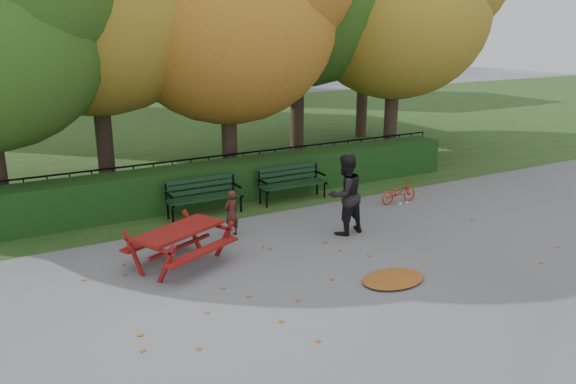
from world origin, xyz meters
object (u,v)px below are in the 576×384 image
bench_left (203,194)px  picnic_table (180,237)px  tree_e (410,1)px  bench_right (291,181)px  tree_c (241,7)px  child (231,213)px  adult (345,195)px  bicycle (399,192)px

bench_left → picnic_table: (-1.46, -2.61, 0.05)m
tree_e → bench_right: bearing=-159.1°
tree_c → bench_right: size_ratio=4.44×
child → picnic_table: bearing=14.3°
bench_left → picnic_table: bench_left is taller
bench_right → tree_c: bearing=96.7°
adult → child: bearing=-33.1°
bicycle → tree_c: bearing=34.3°
tree_e → child: bearing=-154.7°
tree_c → picnic_table: 7.40m
adult → picnic_table: bearing=-8.4°
bench_left → adult: bearing=-50.9°
tree_c → bicycle: (2.53, -3.82, -4.55)m
adult → bicycle: bearing=-162.4°
tree_e → picnic_table: 11.34m
tree_c → picnic_table: bearing=-126.5°
picnic_table → tree_c: bearing=28.5°
bench_right → bicycle: 2.76m
bench_left → picnic_table: 2.99m
bench_right → adult: size_ratio=1.03×
adult → tree_c: bearing=-96.4°
tree_e → adult: size_ratio=4.66×
tree_c → child: tree_c is taller
tree_c → bench_right: (0.27, -2.26, -4.30)m
picnic_table → bicycle: (6.13, 1.05, -0.29)m
picnic_table → child: 1.77m
adult → bicycle: size_ratio=1.67×
child → adult: 2.46m
picnic_table → bicycle: bearing=-15.3°
adult → bench_left: bearing=-57.9°
bench_right → bicycle: (2.26, -1.56, -0.25)m
tree_c → tree_e: size_ratio=0.98×
bench_right → tree_e: bearing=20.9°
tree_e → bicycle: (-3.16, -3.62, -4.81)m
picnic_table → child: bearing=8.6°
child → bicycle: bearing=161.6°
picnic_table → bicycle: size_ratio=2.03×
tree_e → bench_right: 7.38m
tree_c → bicycle: 6.45m
tree_e → adult: 8.49m
tree_c → bicycle: bearing=-56.5°
bench_left → tree_c: bearing=46.6°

